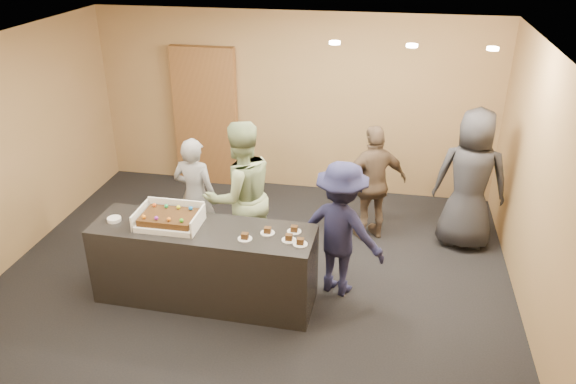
% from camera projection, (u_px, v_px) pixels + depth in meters
% --- Properties ---
extents(room, '(6.04, 6.00, 2.70)m').
position_uv_depth(room, '(253.00, 170.00, 6.19)').
color(room, black).
rests_on(room, ground).
extents(serving_counter, '(2.42, 0.76, 0.90)m').
position_uv_depth(serving_counter, '(205.00, 264.00, 6.13)').
color(serving_counter, black).
rests_on(serving_counter, floor).
extents(storage_cabinet, '(0.99, 0.15, 2.17)m').
position_uv_depth(storage_cabinet, '(206.00, 117.00, 8.66)').
color(storage_cabinet, brown).
rests_on(storage_cabinet, floor).
extents(cake_box, '(0.67, 0.46, 0.20)m').
position_uv_depth(cake_box, '(170.00, 220.00, 6.00)').
color(cake_box, white).
rests_on(cake_box, serving_counter).
extents(sheet_cake, '(0.57, 0.39, 0.11)m').
position_uv_depth(sheet_cake, '(169.00, 217.00, 5.95)').
color(sheet_cake, '#311C0B').
rests_on(sheet_cake, cake_box).
extents(plate_stack, '(0.15, 0.15, 0.04)m').
position_uv_depth(plate_stack, '(114.00, 219.00, 6.07)').
color(plate_stack, white).
rests_on(plate_stack, serving_counter).
extents(slice_a, '(0.15, 0.15, 0.07)m').
position_uv_depth(slice_a, '(245.00, 237.00, 5.72)').
color(slice_a, white).
rests_on(slice_a, serving_counter).
extents(slice_b, '(0.15, 0.15, 0.07)m').
position_uv_depth(slice_b, '(268.00, 231.00, 5.83)').
color(slice_b, white).
rests_on(slice_b, serving_counter).
extents(slice_c, '(0.15, 0.15, 0.07)m').
position_uv_depth(slice_c, '(289.00, 238.00, 5.70)').
color(slice_c, white).
rests_on(slice_c, serving_counter).
extents(slice_d, '(0.15, 0.15, 0.07)m').
position_uv_depth(slice_d, '(294.00, 230.00, 5.86)').
color(slice_d, white).
rests_on(slice_d, serving_counter).
extents(slice_e, '(0.15, 0.15, 0.07)m').
position_uv_depth(slice_e, '(300.00, 242.00, 5.63)').
color(slice_e, white).
rests_on(slice_e, serving_counter).
extents(person_server_grey, '(0.59, 0.42, 1.52)m').
position_uv_depth(person_server_grey, '(195.00, 196.00, 6.94)').
color(person_server_grey, '#939397').
rests_on(person_server_grey, floor).
extents(person_sage_man, '(1.13, 1.10, 1.84)m').
position_uv_depth(person_sage_man, '(240.00, 196.00, 6.58)').
color(person_sage_man, '#8EA273').
rests_on(person_sage_man, floor).
extents(person_navy_man, '(1.16, 0.90, 1.57)m').
position_uv_depth(person_navy_man, '(341.00, 229.00, 6.14)').
color(person_navy_man, '#1A1B3B').
rests_on(person_navy_man, floor).
extents(person_brown_extra, '(0.99, 0.77, 1.56)m').
position_uv_depth(person_brown_extra, '(373.00, 184.00, 7.21)').
color(person_brown_extra, brown).
rests_on(person_brown_extra, floor).
extents(person_dark_suit, '(0.95, 0.67, 1.84)m').
position_uv_depth(person_dark_suit, '(471.00, 180.00, 6.99)').
color(person_dark_suit, '#28282D').
rests_on(person_dark_suit, floor).
extents(ceiling_spotlights, '(1.72, 0.12, 0.03)m').
position_uv_depth(ceiling_spotlights, '(412.00, 46.00, 5.78)').
color(ceiling_spotlights, '#FFEAC6').
rests_on(ceiling_spotlights, ceiling).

